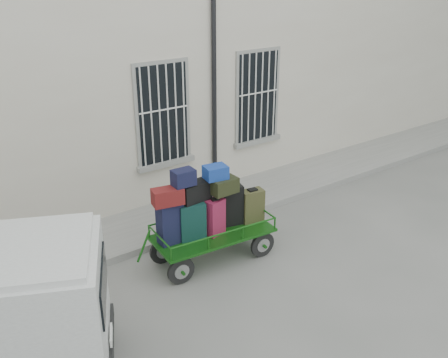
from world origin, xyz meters
name	(u,v)px	position (x,y,z in m)	size (l,w,h in m)	color
ground	(259,254)	(0.00, 0.00, 0.00)	(80.00, 80.00, 0.00)	slate
building	(127,61)	(0.00, 5.50, 3.00)	(24.00, 5.15, 6.00)	beige
sidewalk	(199,210)	(0.00, 2.20, 0.07)	(24.00, 1.70, 0.15)	gray
luggage_cart	(208,215)	(-0.94, 0.41, 0.98)	(2.74, 1.23, 1.99)	black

